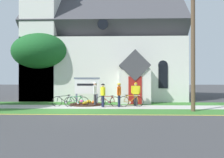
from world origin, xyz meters
The scene contains 19 objects.
ground centered at (0.00, 4.00, 0.00)m, with size 140.00×140.00×0.00m, color #3D3D3F.
sidewalk_slab centered at (1.50, 1.51, 0.01)m, with size 32.00×2.05×0.01m, color #B7B5AD.
grass_verge centered at (1.50, -0.60, 0.00)m, with size 32.00×2.17×0.01m, color #38722D.
church_lawn centered at (1.50, 3.65, 0.00)m, with size 24.00×2.23×0.01m, color #38722D.
curb_paint_stripe centered at (1.50, -1.83, 0.00)m, with size 28.00×0.16×0.01m, color yellow.
church_building centered at (1.13, 9.64, 4.95)m, with size 14.67×12.17×13.48m.
church_sign centered at (0.41, 3.11, 1.33)m, with size 1.95×0.23×2.02m.
flower_bed centered at (0.41, 2.57, 0.09)m, with size 2.32×2.32×0.34m.
bicycle_black centered at (3.66, 1.78, 0.38)m, with size 1.71×0.24×0.83m.
bicycle_white centered at (-0.06, 1.58, 0.36)m, with size 1.68×0.11×0.78m.
bicycle_yellow centered at (2.06, 1.96, 0.36)m, with size 1.70×0.28×0.77m.
bicycle_orange centered at (-0.97, 1.86, 0.37)m, with size 1.70×0.36×0.82m.
cyclist_in_yellow_jersey centered at (4.03, 2.34, 0.97)m, with size 0.63×0.33×1.65m.
cyclist_in_red_jersey centered at (1.16, 1.94, 1.00)m, with size 0.27×0.72×1.70m.
cyclist_in_white_jersey centered at (1.75, 1.41, 0.92)m, with size 0.36×0.68×1.59m.
cyclist_in_green_jersey centered at (2.84, 1.51, 0.94)m, with size 0.29×0.73×1.62m.
utility_pole centered at (7.08, -0.39, 5.03)m, with size 3.12×0.28×9.09m.
roadside_conifer centered at (7.95, 9.43, 4.23)m, with size 2.93×2.93×6.59m.
yard_deciduous_tree centered at (-3.90, 5.72, 4.28)m, with size 5.13×5.13×5.90m.
Camera 1 is at (2.83, -13.37, 1.83)m, focal length 35.21 mm.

